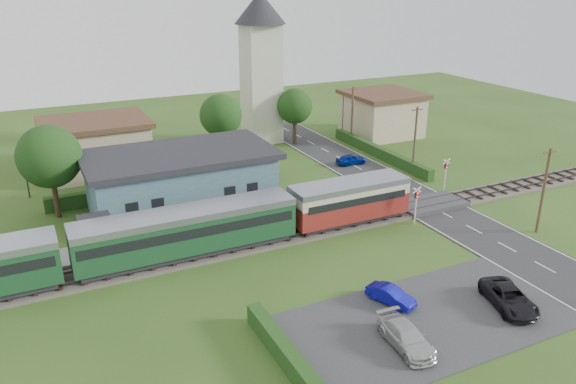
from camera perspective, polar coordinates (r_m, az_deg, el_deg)
name	(u,v)px	position (r m, az deg, el deg)	size (l,w,h in m)	color
ground	(346,236)	(44.63, 5.88, -4.52)	(120.00, 120.00, 0.00)	#2D4C19
railway_track	(333,226)	(46.12, 4.58, -3.43)	(76.00, 3.20, 0.49)	#4C443D
road	(445,214)	(50.23, 15.66, -2.18)	(6.00, 70.00, 0.05)	#28282B
car_park	(429,319)	(35.45, 14.15, -12.41)	(17.00, 9.00, 0.08)	#333335
crossing_deck	(430,204)	(51.53, 14.24, -1.19)	(6.20, 3.40, 0.45)	#333335
platform	(203,232)	(45.07, -8.59, -4.07)	(30.00, 3.00, 0.45)	gray
equipment_hut	(96,234)	(43.05, -18.89, -4.06)	(2.30, 2.30, 2.55)	beige
station_building	(181,181)	(49.30, -10.82, 1.15)	(16.00, 9.00, 5.30)	#376676
train	(143,239)	(40.31, -14.54, -4.64)	(43.20, 2.90, 3.40)	#232328
church_tower	(261,57)	(68.03, -2.78, 13.53)	(6.00, 6.00, 17.60)	beige
house_west	(96,145)	(61.57, -18.90, 4.51)	(10.80, 8.80, 5.50)	tan
house_east	(382,113)	(73.23, 9.54, 7.90)	(8.80, 8.80, 5.50)	tan
hedge_carpark	(287,355)	(30.72, -0.15, -16.26)	(0.80, 9.00, 1.20)	#193814
hedge_roadside	(379,152)	(64.24, 9.26, 4.01)	(0.80, 18.00, 1.20)	#193814
hedge_station	(169,186)	(54.11, -11.97, 0.58)	(22.00, 0.80, 1.30)	#193814
tree_a	(49,157)	(49.96, -23.09, 3.31)	(5.20, 5.20, 8.00)	#332316
tree_b	(221,115)	(61.90, -6.85, 7.73)	(4.60, 4.60, 7.34)	#332316
tree_c	(295,106)	(67.58, 0.68, 8.70)	(4.20, 4.20, 6.78)	#332316
utility_pole_b	(544,190)	(48.05, 24.53, 0.19)	(1.40, 0.22, 7.00)	#473321
utility_pole_c	(415,139)	(58.82, 12.76, 5.23)	(1.40, 0.22, 7.00)	#473321
utility_pole_d	(352,115)	(68.25, 6.53, 7.80)	(1.40, 0.22, 7.00)	#473321
crossing_signal_near	(416,200)	(46.95, 12.91, -0.78)	(0.84, 0.28, 3.28)	silver
crossing_signal_far	(446,170)	(54.81, 15.74, 2.16)	(0.84, 0.28, 3.28)	silver
streetlamp_west	(24,166)	(56.35, -25.21, 2.38)	(0.30, 0.30, 5.15)	#3F3F47
streetlamp_east	(343,110)	(73.44, 5.62, 8.32)	(0.30, 0.30, 5.15)	#3F3F47
car_on_road	(351,159)	(61.25, 6.40, 3.31)	(1.31, 3.25, 1.11)	navy
car_park_blue	(391,295)	(36.16, 10.40, -10.28)	(1.12, 3.21, 1.06)	#0D0F98
car_park_silver	(406,337)	(32.51, 11.91, -14.19)	(1.74, 4.29, 1.24)	#B9B9B9
car_park_dark	(509,298)	(37.71, 21.54, -9.95)	(2.11, 4.59, 1.27)	black
pedestrian_near	(298,202)	(47.13, 1.04, -1.05)	(0.72, 0.47, 1.98)	gray
pedestrian_far	(115,241)	(42.86, -17.17, -4.74)	(0.75, 0.59, 1.55)	gray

